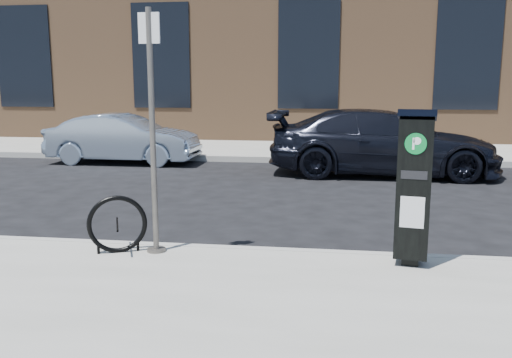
% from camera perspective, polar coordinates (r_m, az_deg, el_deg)
% --- Properties ---
extents(ground, '(120.00, 120.00, 0.00)m').
position_cam_1_polar(ground, '(6.62, 0.44, -8.50)').
color(ground, black).
rests_on(ground, ground).
extents(sidewalk_far, '(60.00, 12.00, 0.15)m').
position_cam_1_polar(sidewalk_far, '(20.33, 5.66, 4.34)').
color(sidewalk_far, gray).
rests_on(sidewalk_far, ground).
extents(curb_near, '(60.00, 0.12, 0.16)m').
position_cam_1_polar(curb_near, '(6.57, 0.42, -7.93)').
color(curb_near, '#9E9B93').
rests_on(curb_near, ground).
extents(curb_far, '(60.00, 0.12, 0.16)m').
position_cam_1_polar(curb_far, '(14.40, 4.65, 1.97)').
color(curb_far, '#9E9B93').
rests_on(curb_far, ground).
extents(building, '(28.00, 10.05, 8.25)m').
position_cam_1_polar(building, '(23.31, 6.17, 15.09)').
color(building, brown).
rests_on(building, ground).
extents(parking_kiosk, '(0.44, 0.40, 1.70)m').
position_cam_1_polar(parking_kiosk, '(6.03, 16.28, -0.73)').
color(parking_kiosk, black).
rests_on(parking_kiosk, sidewalk_near).
extents(sign_pole, '(0.24, 0.22, 2.77)m').
position_cam_1_polar(sign_pole, '(6.28, -10.84, 4.60)').
color(sign_pole, '#59544F').
rests_on(sign_pole, sidewalk_near).
extents(bike_rack, '(0.65, 0.32, 0.69)m').
position_cam_1_polar(bike_rack, '(6.52, -14.39, -4.67)').
color(bike_rack, black).
rests_on(bike_rack, sidewalk_near).
extents(car_silver, '(3.95, 1.40, 1.30)m').
position_cam_1_polar(car_silver, '(14.74, -13.78, 4.15)').
color(car_silver, '#8C9DB2').
rests_on(car_silver, ground).
extents(car_dark, '(5.21, 2.17, 1.51)m').
position_cam_1_polar(car_dark, '(12.81, 13.16, 3.78)').
color(car_dark, black).
rests_on(car_dark, ground).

